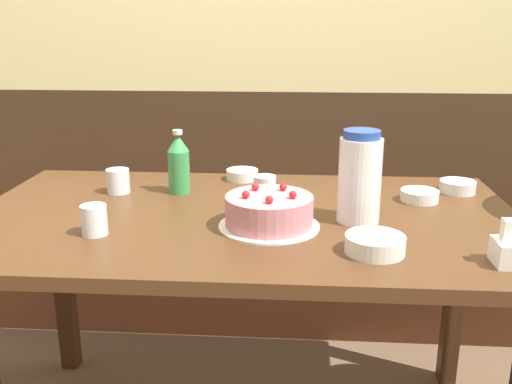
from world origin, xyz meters
TOP-DOWN VIEW (x-y plane):
  - back_wall at (0.00, 1.05)m, footprint 4.80×0.04m
  - bench_seat at (0.00, 0.83)m, footprint 2.59×0.38m
  - dining_table at (0.00, 0.00)m, footprint 1.54×0.88m
  - birthday_cake at (0.07, -0.10)m, footprint 0.26×0.26m
  - water_pitcher at (0.31, -0.04)m, footprint 0.11×0.11m
  - soju_bottle at (-0.22, 0.20)m, footprint 0.07×0.07m
  - bowl_soup_white at (-0.04, 0.36)m, footprint 0.11×0.11m
  - bowl_rice_small at (0.51, 0.16)m, footprint 0.11×0.11m
  - bowl_side_dish at (0.33, -0.26)m, footprint 0.14×0.14m
  - bowl_sauce_shallow at (0.65, 0.26)m, footprint 0.11×0.11m
  - glass_water_tall at (-0.36, -0.19)m, footprint 0.07×0.07m
  - glass_tumbler_short at (0.05, 0.13)m, footprint 0.07×0.07m
  - glass_shot_small at (-0.41, 0.18)m, footprint 0.07×0.07m

SIDE VIEW (x-z plane):
  - bench_seat at x=0.00m, z-range 0.00..0.48m
  - dining_table at x=0.00m, z-range 0.30..1.07m
  - bowl_rice_small at x=0.51m, z-range 0.77..0.81m
  - bowl_soup_white at x=-0.04m, z-range 0.77..0.81m
  - bowl_sauce_shallow at x=0.65m, z-range 0.77..0.81m
  - bowl_side_dish at x=0.33m, z-range 0.77..0.82m
  - glass_tumbler_short at x=0.05m, z-range 0.77..0.85m
  - glass_shot_small at x=-0.41m, z-range 0.77..0.85m
  - glass_water_tall at x=-0.36m, z-range 0.77..0.85m
  - birthday_cake at x=0.07m, z-range 0.76..0.87m
  - soju_bottle at x=-0.22m, z-range 0.77..0.97m
  - water_pitcher at x=0.31m, z-range 0.77..1.02m
  - back_wall at x=0.00m, z-range 0.00..2.50m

